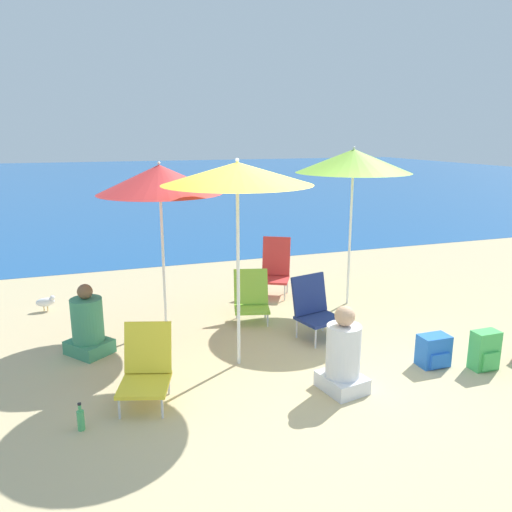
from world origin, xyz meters
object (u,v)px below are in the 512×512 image
Objects in this scene: backpack_green at (485,351)px; seagull at (46,302)px; beach_umbrella_red at (160,179)px; beach_chair_red at (275,267)px; person_seated_far at (88,326)px; beach_umbrella_yellow at (237,174)px; person_seated_near at (343,357)px; backpack_blue at (434,351)px; beach_chair_lime at (251,297)px; beach_umbrella_lime at (353,161)px; beach_chair_yellow at (146,367)px; water_bottle at (81,419)px; beach_chair_navy at (314,306)px.

backpack_green is 1.63× the size of seagull.
beach_chair_red is at bearing 25.46° from beach_umbrella_red.
beach_chair_red is 1.07× the size of person_seated_far.
beach_umbrella_yellow is 3.33m from backpack_green.
beach_umbrella_red reaches higher than person_seated_far.
beach_umbrella_red is 2.41× the size of beach_chair_red.
person_seated_near is 1.72m from backpack_green.
person_seated_near reaches higher than backpack_blue.
person_seated_far reaches higher than seagull.
beach_chair_lime reaches higher than seagull.
beach_umbrella_lime is at bearing -14.82° from beach_chair_red.
person_seated_near is (-1.36, -2.35, -1.79)m from beach_umbrella_lime.
seagull is (-2.75, 1.31, -0.19)m from beach_chair_lime.
beach_chair_yellow is at bearing 155.96° from person_seated_near.
seagull is (-4.23, 3.32, -0.04)m from backpack_blue.
person_seated_far is at bearing 129.02° from beach_chair_yellow.
water_bottle is at bearing -106.20° from beach_chair_red.
beach_umbrella_lime is at bearing 20.76° from beach_chair_lime.
beach_chair_lime is at bearing 126.50° from backpack_blue.
beach_chair_navy is 1.80× the size of backpack_green.
backpack_blue is at bearing -38.09° from seagull.
beach_umbrella_red is 2.45× the size of person_seated_near.
person_seated_far reaches higher than water_bottle.
beach_umbrella_lime is 6.65× the size of backpack_blue.
beach_chair_navy is at bearing -67.08° from beach_chair_red.
beach_umbrella_yellow is at bearing 121.05° from person_seated_near.
person_seated_far is at bearing 158.06° from beach_chair_navy.
beach_umbrella_red is at bearing -38.08° from seagull.
beach_chair_lime is at bearing -173.62° from beach_umbrella_lime.
backpack_green is (4.13, -1.83, -0.12)m from person_seated_far.
beach_umbrella_red reaches higher than water_bottle.
backpack_green is 0.54m from backpack_blue.
beach_chair_yellow reaches higher than beach_chair_lime.
person_seated_near reaches higher than water_bottle.
beach_umbrella_yellow is 2.11m from beach_chair_navy.
beach_umbrella_lime is 4.18m from beach_chair_yellow.
beach_chair_navy is 2.22× the size of backpack_blue.
beach_umbrella_yellow is 3.92m from seagull.
beach_umbrella_yellow reaches higher than beach_umbrella_red.
beach_umbrella_lime is at bearing 86.78° from backpack_blue.
beach_chair_yellow is 1.40m from person_seated_far.
backpack_green is (0.35, -2.44, -1.94)m from beach_umbrella_lime.
beach_chair_red is 3.51m from seagull.
beach_chair_red is at bearing 59.96° from beach_umbrella_yellow.
beach_umbrella_red is at bearing 92.80° from beach_chair_yellow.
person_seated_near is at bearing -49.26° from seagull.
backpack_green is at bearing 8.72° from beach_chair_yellow.
person_seated_near reaches higher than seagull.
beach_chair_lime is 0.77× the size of person_seated_near.
seagull is at bearing 133.57° from beach_chair_navy.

